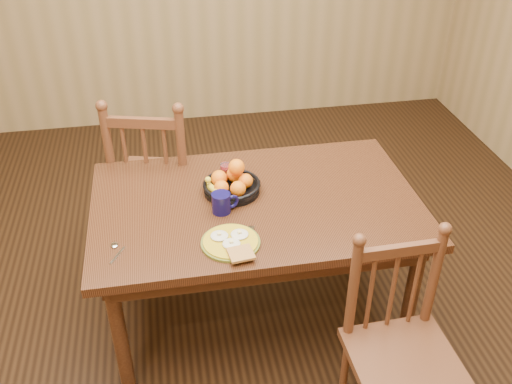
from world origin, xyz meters
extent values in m
cube|color=black|center=(0.00, 0.00, 0.00)|extent=(4.50, 5.00, 0.01)
cube|color=black|center=(0.00, 0.00, 0.73)|extent=(1.60, 1.00, 0.04)
cube|color=black|center=(0.00, 0.42, 0.65)|extent=(1.40, 0.04, 0.10)
cube|color=black|center=(0.00, -0.42, 0.65)|extent=(1.40, 0.04, 0.10)
cube|color=black|center=(0.72, 0.00, 0.65)|extent=(0.04, 0.84, 0.10)
cube|color=black|center=(-0.72, 0.00, 0.65)|extent=(0.04, 0.84, 0.10)
cylinder|color=black|center=(-0.70, -0.40, 0.35)|extent=(0.07, 0.07, 0.70)
cylinder|color=black|center=(0.70, -0.40, 0.35)|extent=(0.07, 0.07, 0.70)
cylinder|color=black|center=(-0.70, 0.40, 0.35)|extent=(0.07, 0.07, 0.70)
cylinder|color=black|center=(0.70, 0.40, 0.35)|extent=(0.07, 0.07, 0.70)
cube|color=#512918|center=(-0.47, 0.67, 0.50)|extent=(0.59, 0.58, 0.04)
cylinder|color=#512918|center=(-0.23, 0.80, 0.24)|extent=(0.04, 0.04, 0.48)
cylinder|color=#512918|center=(-0.61, 0.90, 0.24)|extent=(0.04, 0.04, 0.48)
cylinder|color=#512918|center=(-0.32, 0.44, 0.24)|extent=(0.04, 0.04, 0.48)
cylinder|color=#512918|center=(-0.71, 0.54, 0.24)|extent=(0.04, 0.04, 0.48)
cylinder|color=#512918|center=(-0.33, 0.42, 0.79)|extent=(0.05, 0.05, 0.58)
cylinder|color=#512918|center=(-0.72, 0.52, 0.79)|extent=(0.05, 0.05, 0.58)
cylinder|color=#512918|center=(-0.52, 0.47, 0.73)|extent=(0.02, 0.02, 0.44)
cube|color=#512918|center=(-0.52, 0.47, 0.99)|extent=(0.40, 0.13, 0.06)
cube|color=#512918|center=(0.47, -0.83, 0.45)|extent=(0.45, 0.43, 0.04)
cylinder|color=#512918|center=(0.29, -0.66, 0.21)|extent=(0.04, 0.04, 0.43)
cylinder|color=#512918|center=(0.65, -0.65, 0.21)|extent=(0.04, 0.04, 0.43)
cylinder|color=#512918|center=(0.29, -0.64, 0.70)|extent=(0.04, 0.04, 0.52)
cylinder|color=#512918|center=(0.65, -0.63, 0.70)|extent=(0.04, 0.04, 0.52)
cylinder|color=#512918|center=(0.47, -0.64, 0.66)|extent=(0.02, 0.02, 0.40)
cube|color=#512918|center=(0.47, -0.64, 0.88)|extent=(0.36, 0.04, 0.05)
cylinder|color=#59601E|center=(-0.17, -0.31, 0.76)|extent=(0.26, 0.26, 0.01)
cylinder|color=gold|center=(-0.17, -0.31, 0.76)|extent=(0.24, 0.24, 0.01)
ellipsoid|color=silver|center=(-0.21, -0.28, 0.77)|extent=(0.08, 0.08, 0.01)
cube|color=#F2E08C|center=(-0.21, -0.28, 0.79)|extent=(0.02, 0.02, 0.01)
ellipsoid|color=silver|center=(-0.12, -0.28, 0.77)|extent=(0.08, 0.08, 0.01)
cube|color=#F2E08C|center=(-0.12, -0.28, 0.79)|extent=(0.02, 0.02, 0.01)
ellipsoid|color=silver|center=(-0.17, -0.34, 0.77)|extent=(0.08, 0.08, 0.01)
cube|color=#F2E08C|center=(-0.17, -0.34, 0.79)|extent=(0.02, 0.02, 0.01)
cube|color=brown|center=(-0.14, -0.42, 0.78)|extent=(0.12, 0.11, 0.01)
cube|color=silver|center=(-0.07, -0.31, 0.75)|extent=(0.05, 0.14, 0.00)
cube|color=silver|center=(-0.06, -0.23, 0.75)|extent=(0.04, 0.05, 0.00)
cube|color=silver|center=(-0.66, -0.31, 0.75)|extent=(0.07, 0.11, 0.00)
ellipsoid|color=silver|center=(-0.68, -0.24, 0.76)|extent=(0.03, 0.04, 0.01)
cylinder|color=#0D0A3B|center=(-0.18, -0.06, 0.80)|extent=(0.09, 0.09, 0.10)
torus|color=#0D0A3B|center=(-0.13, -0.06, 0.80)|extent=(0.07, 0.04, 0.07)
cylinder|color=black|center=(-0.18, -0.06, 0.85)|extent=(0.08, 0.08, 0.00)
cylinder|color=silver|center=(-0.12, 0.22, 0.80)|extent=(0.06, 0.06, 0.09)
cylinder|color=maroon|center=(-0.12, 0.22, 0.79)|extent=(0.05, 0.05, 0.07)
cylinder|color=black|center=(-0.11, 0.10, 0.76)|extent=(0.28, 0.28, 0.02)
torus|color=black|center=(-0.11, 0.10, 0.80)|extent=(0.29, 0.29, 0.02)
cylinder|color=black|center=(-0.11, 0.10, 0.75)|extent=(0.10, 0.10, 0.01)
sphere|color=orange|center=(-0.04, 0.10, 0.81)|extent=(0.07, 0.07, 0.07)
sphere|color=orange|center=(-0.08, 0.16, 0.81)|extent=(0.08, 0.08, 0.08)
sphere|color=orange|center=(-0.16, 0.14, 0.81)|extent=(0.08, 0.08, 0.08)
sphere|color=orange|center=(-0.16, 0.06, 0.81)|extent=(0.07, 0.07, 0.07)
sphere|color=orange|center=(-0.08, 0.03, 0.81)|extent=(0.08, 0.08, 0.08)
sphere|color=orange|center=(-0.08, 0.13, 0.87)|extent=(0.08, 0.08, 0.08)
cylinder|color=yellow|center=(-0.20, 0.06, 0.80)|extent=(0.10, 0.17, 0.07)
camera|label=1|loc=(-0.41, -2.27, 2.34)|focal=40.00mm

